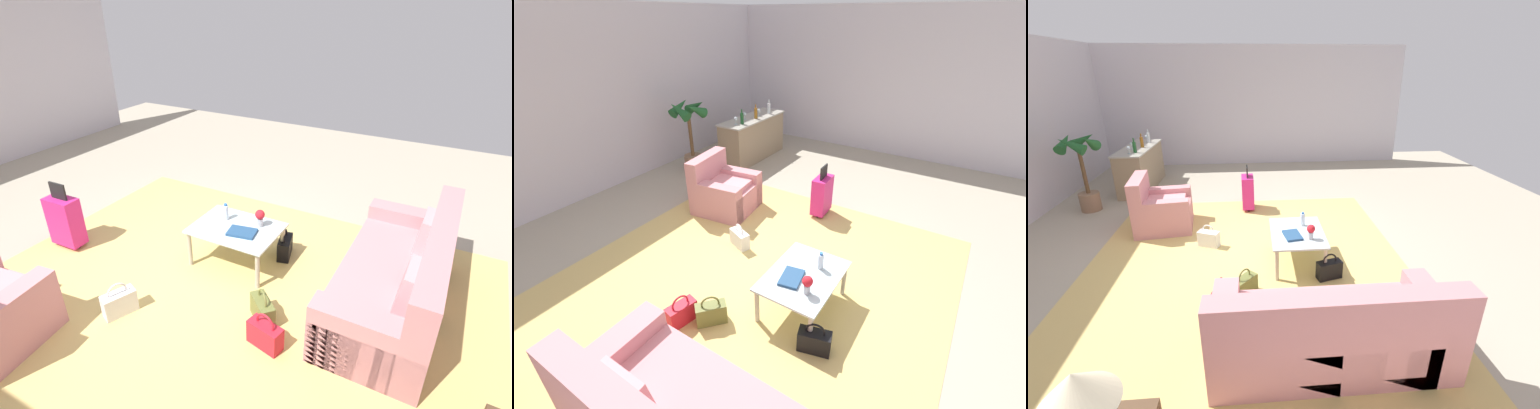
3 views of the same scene
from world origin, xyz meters
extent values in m
plane|color=#A89E89|center=(0.00, 0.00, 0.00)|extent=(12.00, 12.00, 0.00)
cube|color=silver|center=(5.06, 0.00, 1.55)|extent=(0.12, 8.00, 3.10)
cube|color=tan|center=(-0.60, 0.20, 0.00)|extent=(5.20, 4.40, 0.01)
cube|color=#C67F84|center=(-2.10, -0.60, 0.23)|extent=(0.93, 2.16, 0.45)
cube|color=#C67F84|center=(-2.45, -0.60, 0.47)|extent=(0.22, 2.16, 0.94)
cube|color=#C67F84|center=(-2.10, 0.36, 0.30)|extent=(0.93, 0.24, 0.61)
cube|color=#C67F84|center=(-2.10, -1.56, 0.30)|extent=(0.93, 0.24, 0.61)
cube|color=pink|center=(-2.29, -0.11, 0.63)|extent=(0.17, 0.40, 0.41)
cube|color=pink|center=(-2.29, -1.09, 0.63)|extent=(0.16, 0.40, 0.41)
cube|color=#C67F84|center=(0.90, 1.60, 0.22)|extent=(0.99, 0.99, 0.44)
cube|color=#C67F84|center=(0.86, 1.94, 0.46)|extent=(0.90, 0.31, 0.91)
cube|color=#C67F84|center=(1.24, 1.64, 0.30)|extent=(0.31, 0.91, 0.60)
cube|color=#C67F84|center=(0.56, 1.56, 0.30)|extent=(0.31, 0.91, 0.60)
cube|color=pink|center=(0.91, 1.55, 0.48)|extent=(0.72, 0.70, 0.08)
cube|color=silver|center=(-0.40, -0.50, 0.45)|extent=(0.97, 0.72, 0.02)
cylinder|color=#ADA899|center=(-0.84, -0.19, 0.22)|extent=(0.05, 0.05, 0.44)
cylinder|color=#ADA899|center=(0.04, -0.19, 0.22)|extent=(0.05, 0.05, 0.44)
cylinder|color=#ADA899|center=(-0.84, -0.81, 0.22)|extent=(0.05, 0.05, 0.44)
cylinder|color=#ADA899|center=(0.04, -0.81, 0.22)|extent=(0.05, 0.05, 0.44)
cylinder|color=silver|center=(-0.20, -0.60, 0.55)|extent=(0.06, 0.06, 0.18)
cylinder|color=#2D6BBC|center=(-0.20, -0.60, 0.65)|extent=(0.04, 0.04, 0.02)
cube|color=navy|center=(-0.52, -0.42, 0.48)|extent=(0.34, 0.26, 0.03)
cylinder|color=#B2B7BC|center=(-0.62, -0.65, 0.51)|extent=(0.07, 0.07, 0.10)
sphere|color=red|center=(-0.62, -0.65, 0.61)|extent=(0.11, 0.11, 0.11)
cone|color=beige|center=(-3.20, 1.00, 1.02)|extent=(0.42, 0.42, 0.21)
cube|color=#937F60|center=(3.10, 2.60, 0.46)|extent=(1.74, 0.55, 0.92)
cube|color=#ADA899|center=(3.10, 2.60, 0.91)|extent=(1.78, 0.59, 0.03)
cylinder|color=silver|center=(2.49, 2.58, 0.92)|extent=(0.07, 0.07, 0.01)
cylinder|color=silver|center=(2.49, 2.58, 0.97)|extent=(0.01, 0.01, 0.08)
sphere|color=silver|center=(2.49, 2.58, 1.04)|extent=(0.08, 0.08, 0.08)
cylinder|color=silver|center=(2.90, 2.65, 0.92)|extent=(0.07, 0.07, 0.01)
cylinder|color=silver|center=(2.90, 2.65, 0.97)|extent=(0.01, 0.01, 0.08)
sphere|color=silver|center=(2.90, 2.65, 1.04)|extent=(0.08, 0.08, 0.08)
cylinder|color=silver|center=(3.30, 2.56, 0.92)|extent=(0.07, 0.07, 0.01)
cylinder|color=silver|center=(3.30, 2.56, 0.97)|extent=(0.01, 0.01, 0.08)
sphere|color=silver|center=(3.30, 2.56, 1.04)|extent=(0.08, 0.08, 0.08)
cylinder|color=silver|center=(3.71, 2.56, 0.92)|extent=(0.07, 0.07, 0.01)
cylinder|color=silver|center=(3.71, 2.56, 0.97)|extent=(0.01, 0.01, 0.08)
sphere|color=silver|center=(3.71, 2.56, 1.04)|extent=(0.08, 0.08, 0.08)
cylinder|color=#194C23|center=(2.58, 2.49, 1.03)|extent=(0.07, 0.07, 0.22)
cylinder|color=#194C23|center=(2.58, 2.49, 1.18)|extent=(0.03, 0.03, 0.08)
cylinder|color=brown|center=(3.08, 2.49, 1.03)|extent=(0.07, 0.07, 0.22)
cylinder|color=brown|center=(3.08, 2.49, 1.18)|extent=(0.03, 0.03, 0.08)
cylinder|color=silver|center=(3.60, 2.49, 1.03)|extent=(0.07, 0.07, 0.22)
cylinder|color=silver|center=(3.60, 2.49, 1.18)|extent=(0.03, 0.03, 0.08)
cube|color=#D12375|center=(1.60, 0.20, 0.35)|extent=(0.41, 0.23, 0.60)
cube|color=black|center=(1.60, 0.20, 0.75)|extent=(0.24, 0.03, 0.20)
cylinder|color=black|center=(1.46, 0.19, 0.03)|extent=(0.02, 0.05, 0.05)
cylinder|color=black|center=(1.74, 0.21, 0.03)|extent=(0.02, 0.05, 0.05)
cube|color=olive|center=(-1.11, 0.21, 0.12)|extent=(0.33, 0.32, 0.24)
torus|color=olive|center=(-1.11, 0.21, 0.26)|extent=(0.16, 0.15, 0.20)
cube|color=black|center=(-0.84, -0.87, 0.12)|extent=(0.22, 0.35, 0.24)
torus|color=black|center=(-0.84, -0.87, 0.26)|extent=(0.07, 0.19, 0.20)
cube|color=red|center=(-1.27, 0.48, 0.12)|extent=(0.34, 0.21, 0.24)
torus|color=red|center=(-1.27, 0.48, 0.26)|extent=(0.20, 0.06, 0.20)
cube|color=white|center=(0.16, 0.79, 0.12)|extent=(0.25, 0.35, 0.24)
torus|color=white|center=(0.16, 0.79, 0.26)|extent=(0.09, 0.19, 0.20)
cylinder|color=#84664C|center=(1.80, 3.20, 0.17)|extent=(0.36, 0.36, 0.35)
cylinder|color=brown|center=(1.80, 3.20, 0.77)|extent=(0.07, 0.07, 0.84)
cone|color=#1E5628|center=(2.02, 3.20, 1.31)|extent=(0.20, 0.49, 0.38)
cone|color=#1E5628|center=(1.80, 3.42, 1.31)|extent=(0.49, 0.20, 0.38)
cone|color=#1E5628|center=(1.58, 3.20, 1.31)|extent=(0.20, 0.49, 0.38)
cone|color=#1E5628|center=(1.80, 2.98, 1.31)|extent=(0.49, 0.20, 0.38)
camera|label=1|loc=(-2.43, 2.78, 2.77)|focal=28.00mm
camera|label=2|loc=(-2.97, -1.70, 2.89)|focal=24.00mm
camera|label=3|loc=(-4.56, 0.04, 2.55)|focal=24.00mm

